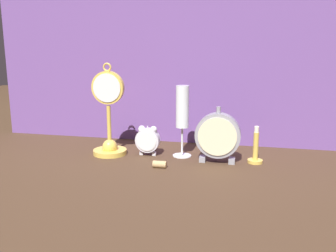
# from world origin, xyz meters

# --- Properties ---
(ground_plane) EXTENTS (4.00, 4.00, 0.00)m
(ground_plane) POSITION_xyz_m (0.00, 0.00, 0.00)
(ground_plane) COLOR #422D1E
(fabric_backdrop_drape) EXTENTS (1.50, 0.01, 0.71)m
(fabric_backdrop_drape) POSITION_xyz_m (0.00, 0.33, 0.35)
(fabric_backdrop_drape) COLOR #6B478E
(fabric_backdrop_drape) RESTS_ON ground_plane
(pocket_watch_on_stand) EXTENTS (0.12, 0.12, 0.32)m
(pocket_watch_on_stand) POSITION_xyz_m (-0.22, 0.11, 0.11)
(pocket_watch_on_stand) COLOR gold
(pocket_watch_on_stand) RESTS_ON ground_plane
(alarm_clock_twin_bell) EXTENTS (0.08, 0.03, 0.10)m
(alarm_clock_twin_bell) POSITION_xyz_m (-0.08, 0.12, 0.06)
(alarm_clock_twin_bell) COLOR silver
(alarm_clock_twin_bell) RESTS_ON ground_plane
(mantel_clock_silver) EXTENTS (0.15, 0.04, 0.18)m
(mantel_clock_silver) POSITION_xyz_m (0.16, 0.09, 0.09)
(mantel_clock_silver) COLOR gray
(mantel_clock_silver) RESTS_ON ground_plane
(champagne_flute) EXTENTS (0.06, 0.06, 0.24)m
(champagne_flute) POSITION_xyz_m (0.04, 0.14, 0.15)
(champagne_flute) COLOR silver
(champagne_flute) RESTS_ON ground_plane
(brass_candlestick) EXTENTS (0.05, 0.05, 0.12)m
(brass_candlestick) POSITION_xyz_m (0.28, 0.12, 0.04)
(brass_candlestick) COLOR gold
(brass_candlestick) RESTS_ON ground_plane
(wine_cork) EXTENTS (0.04, 0.02, 0.02)m
(wine_cork) POSITION_xyz_m (-0.01, 0.00, 0.01)
(wine_cork) COLOR tan
(wine_cork) RESTS_ON ground_plane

